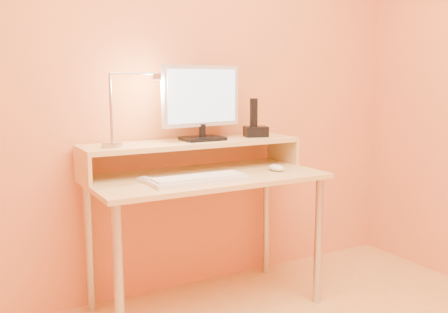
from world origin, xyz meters
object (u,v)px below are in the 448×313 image
phone_dock (256,131)px  mouse (276,168)px  monitor_panel (201,96)px  keyboard (199,180)px  lamp_base (112,144)px  remote_control (152,182)px

phone_dock → mouse: 0.30m
monitor_panel → keyboard: monitor_panel is taller
phone_dock → mouse: (-0.02, -0.24, -0.17)m
lamp_base → remote_control: size_ratio=0.52×
monitor_panel → mouse: 0.56m
lamp_base → phone_dock: (0.85, 0.03, 0.02)m
phone_dock → monitor_panel: bearing=-163.9°
phone_dock → remote_control: size_ratio=0.68×
keyboard → remote_control: (-0.20, 0.08, -0.00)m
phone_dock → remote_control: 0.78m
monitor_panel → keyboard: size_ratio=1.01×
phone_dock → keyboard: bearing=-131.6°
lamp_base → remote_control: (0.13, -0.20, -0.16)m
lamp_base → keyboard: lamp_base is taller
lamp_base → phone_dock: phone_dock is taller
remote_control → mouse: bearing=-16.5°
monitor_panel → phone_dock: (0.34, -0.01, -0.21)m
remote_control → keyboard: bearing=-36.1°
phone_dock → keyboard: phone_dock is taller
lamp_base → remote_control: 0.29m
keyboard → remote_control: keyboard is taller
lamp_base → mouse: lamp_base is taller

